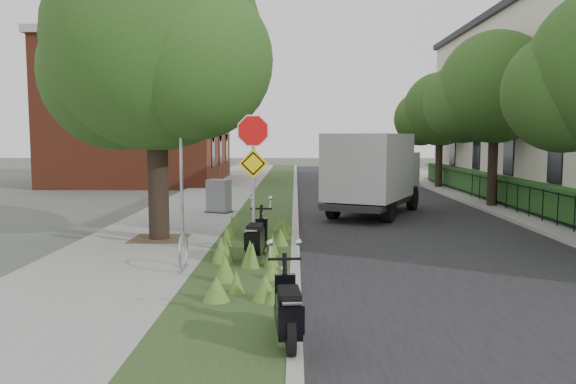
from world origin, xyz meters
The scene contains 20 objects.
ground centered at (0.00, 0.00, 0.00)m, with size 120.00×120.00×0.00m, color #4C5147.
sidewalk_near centered at (-4.25, 10.00, 0.06)m, with size 3.50×60.00×0.12m, color gray.
verge centered at (-1.50, 10.00, 0.06)m, with size 2.00×60.00×0.12m, color #2C3F1B.
kerb_near centered at (-0.50, 10.00, 0.07)m, with size 0.20×60.00×0.13m, color #9E9991.
road centered at (3.00, 10.00, 0.01)m, with size 7.00×60.00×0.01m, color black.
kerb_far centered at (6.50, 10.00, 0.07)m, with size 0.20×60.00×0.13m, color #9E9991.
footpath_far centered at (8.20, 10.00, 0.06)m, with size 3.20×60.00×0.12m, color gray.
street_tree_main centered at (-4.08, 2.86, 4.80)m, with size 6.21×5.54×7.66m.
bare_post centered at (-3.20, 1.80, 2.12)m, with size 0.08×0.08×4.00m.
bike_hoop centered at (-2.70, -0.60, 0.50)m, with size 0.06×0.78×0.77m.
sign_assembly centered at (-1.40, 0.58, 2.33)m, with size 0.94×0.08×3.22m.
fence_far centered at (7.20, 10.00, 0.67)m, with size 0.04×24.00×1.00m.
hedge_far centered at (7.90, 10.00, 0.67)m, with size 1.00×24.00×1.10m, color #1A491A.
brick_building centered at (-9.50, 22.00, 4.21)m, with size 9.40×10.40×8.30m.
far_tree_b centered at (6.94, 10.05, 4.37)m, with size 4.83×4.31×6.56m.
far_tree_c centered at (6.94, 18.04, 3.95)m, with size 4.37×3.89×5.93m.
scooter_near centered at (-1.33, 0.35, 0.50)m, with size 0.44×1.65×0.79m.
scooter_far centered at (-0.58, -4.51, 0.48)m, with size 0.41×1.56×0.74m.
box_truck centered at (2.23, 8.10, 1.58)m, with size 4.04×5.71×2.42m.
utility_cabinet centered at (-3.15, 7.86, 0.67)m, with size 1.01×0.85×1.14m.
Camera 1 is at (-0.50, -11.40, 2.75)m, focal length 35.00 mm.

